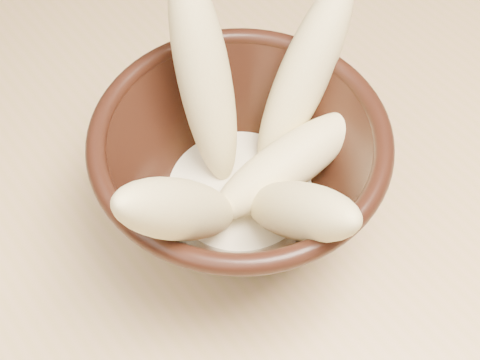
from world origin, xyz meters
The scene contains 8 objects.
table centered at (0.00, 0.00, 0.67)m, with size 1.20×0.80×0.75m.
bowl centered at (0.02, -0.06, 0.81)m, with size 0.21×0.21×0.11m.
milk_puddle centered at (0.02, -0.06, 0.79)m, with size 0.12×0.12×0.02m, color #F4E9C4.
banana_upright centered at (0.03, -0.01, 0.87)m, with size 0.04×0.04×0.16m, color #DEC483.
banana_left centered at (-0.05, -0.09, 0.86)m, with size 0.04×0.04×0.17m, color #DEC483.
banana_right centered at (0.09, -0.04, 0.85)m, with size 0.04×0.04×0.15m, color #DEC483.
banana_across centered at (0.05, -0.08, 0.82)m, with size 0.04×0.04×0.13m, color #DEC483.
banana_front centered at (0.02, -0.12, 0.84)m, with size 0.04×0.04×0.14m, color #DEC483.
Camera 1 is at (-0.15, -0.28, 1.20)m, focal length 50.00 mm.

